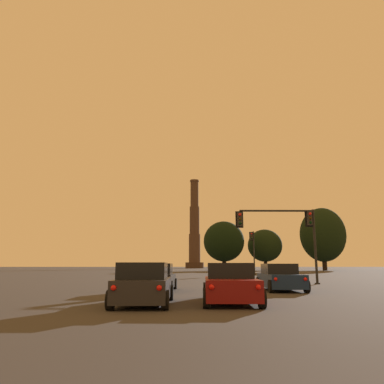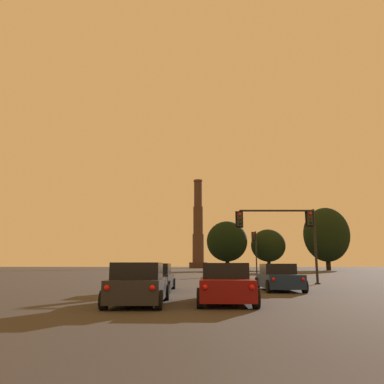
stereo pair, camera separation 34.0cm
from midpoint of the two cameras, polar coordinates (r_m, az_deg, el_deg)
hatchback_left_lane_second at (r=13.52m, az=-7.45°, el=-13.89°), size 1.91×4.11×1.44m
hatchback_left_lane_front at (r=20.53m, az=-5.22°, el=-12.95°), size 2.02×4.15×1.44m
sedan_right_lane_front at (r=21.46m, az=13.40°, el=-12.61°), size 2.09×4.74×1.43m
sedan_center_lane_second at (r=14.32m, az=5.70°, el=-13.76°), size 2.17×4.77×1.43m
traffic_light_far_right at (r=54.99m, az=9.69°, el=-8.14°), size 0.78×0.50×6.14m
traffic_light_overhead_right at (r=28.79m, az=14.56°, el=-5.05°), size 6.02×0.50×5.46m
smokestack at (r=165.53m, az=0.93°, el=-6.24°), size 7.95×7.95×39.12m
treeline_center_left at (r=98.92m, az=11.56°, el=-8.00°), size 8.80×7.92×10.44m
treeline_right_mid at (r=92.75m, az=5.38°, el=-7.50°), size 9.92×8.93×11.98m
treeline_left_mid at (r=103.61m, az=19.80°, el=-6.12°), size 11.67×10.50×16.13m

